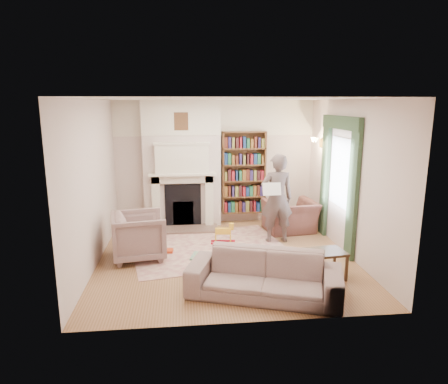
{
  "coord_description": "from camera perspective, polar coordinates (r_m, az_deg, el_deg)",
  "views": [
    {
      "loc": [
        -0.73,
        -6.79,
        2.73
      ],
      "look_at": [
        0.0,
        0.25,
        1.15
      ],
      "focal_mm": 32.0,
      "sensor_mm": 36.0,
      "label": 1
    }
  ],
  "objects": [
    {
      "name": "coffee_table",
      "position": [
        6.62,
        13.82,
        -10.03
      ],
      "size": [
        0.75,
        0.53,
        0.45
      ],
      "primitive_type": null,
      "rotation": [
        0.0,
        0.0,
        0.12
      ],
      "color": "#382513",
      "rests_on": "floor"
    },
    {
      "name": "board_game",
      "position": [
        7.31,
        -3.15,
        -9.15
      ],
      "size": [
        0.46,
        0.46,
        0.03
      ],
      "primitive_type": "cube",
      "rotation": [
        0.0,
        0.0,
        -0.25
      ],
      "color": "#BBC244",
      "rests_on": "rug"
    },
    {
      "name": "rug",
      "position": [
        7.73,
        -2.1,
        -8.05
      ],
      "size": [
        3.23,
        2.71,
        0.01
      ],
      "primitive_type": "cube",
      "rotation": [
        0.0,
        0.0,
        0.19
      ],
      "color": "beige",
      "rests_on": "floor"
    },
    {
      "name": "game_box_lid",
      "position": [
        7.6,
        -8.34,
        -8.31
      ],
      "size": [
        0.29,
        0.2,
        0.05
      ],
      "primitive_type": "cube",
      "rotation": [
        0.0,
        0.0,
        -0.08
      ],
      "color": "#BE3915",
      "rests_on": "rug"
    },
    {
      "name": "wall_sconce",
      "position": [
        8.78,
        12.52,
        6.86
      ],
      "size": [
        0.2,
        0.24,
        0.24
      ],
      "primitive_type": null,
      "color": "gold",
      "rests_on": "wall_right"
    },
    {
      "name": "rocking_horse",
      "position": [
        7.92,
        -0.14,
        -5.94
      ],
      "size": [
        0.5,
        0.24,
        0.43
      ],
      "primitive_type": null,
      "rotation": [
        0.0,
        0.0,
        -0.1
      ],
      "color": "gold",
      "rests_on": "rug"
    },
    {
      "name": "sofa",
      "position": [
        5.88,
        5.74,
        -11.71
      ],
      "size": [
        2.34,
        1.51,
        0.64
      ],
      "primitive_type": "imported",
      "rotation": [
        0.0,
        0.0,
        -0.33
      ],
      "color": "gray",
      "rests_on": "floor"
    },
    {
      "name": "curtain_left",
      "position": [
        7.29,
        17.95,
        -0.16
      ],
      "size": [
        0.07,
        0.32,
        2.4
      ],
      "primitive_type": "cube",
      "color": "#2B4029",
      "rests_on": "floor"
    },
    {
      "name": "window",
      "position": [
        7.88,
        16.28,
        2.73
      ],
      "size": [
        0.02,
        0.9,
        1.3
      ],
      "primitive_type": "cube",
      "color": "silver",
      "rests_on": "wall_right"
    },
    {
      "name": "armchair_left",
      "position": [
        7.31,
        -12.06,
        -6.14
      ],
      "size": [
        1.05,
        1.03,
        0.83
      ],
      "primitive_type": "imported",
      "rotation": [
        0.0,
        0.0,
        1.74
      ],
      "color": "gray",
      "rests_on": "floor"
    },
    {
      "name": "pelmet",
      "position": [
        7.77,
        16.39,
        9.5
      ],
      "size": [
        0.09,
        1.7,
        0.24
      ],
      "primitive_type": "cube",
      "color": "#2B4029",
      "rests_on": "wall_right"
    },
    {
      "name": "fireplace",
      "position": [
        8.94,
        -6.0,
        3.87
      ],
      "size": [
        1.7,
        0.58,
        2.8
      ],
      "color": "beige",
      "rests_on": "floor"
    },
    {
      "name": "armchair_reading",
      "position": [
        8.76,
        9.41,
        -3.44
      ],
      "size": [
        1.15,
        1.04,
        0.68
      ],
      "primitive_type": "imported",
      "rotation": [
        0.0,
        0.0,
        3.27
      ],
      "color": "#472726",
      "rests_on": "floor"
    },
    {
      "name": "wall_back",
      "position": [
        9.17,
        -1.3,
        4.24
      ],
      "size": [
        4.5,
        0.0,
        4.5
      ],
      "primitive_type": "plane",
      "rotation": [
        1.57,
        0.0,
        0.0
      ],
      "color": "beige",
      "rests_on": "floor"
    },
    {
      "name": "newspaper",
      "position": [
        7.67,
        6.85,
        0.42
      ],
      "size": [
        0.36,
        0.11,
        0.24
      ],
      "primitive_type": "cube",
      "rotation": [
        -0.35,
        0.0,
        0.03
      ],
      "color": "white",
      "rests_on": "man_reading"
    },
    {
      "name": "wall_left",
      "position": [
        7.08,
        -18.2,
        1.12
      ],
      "size": [
        0.0,
        4.5,
        4.5
      ],
      "primitive_type": "plane",
      "rotation": [
        1.57,
        0.0,
        1.57
      ],
      "color": "beige",
      "rests_on": "floor"
    },
    {
      "name": "man_reading",
      "position": [
        7.95,
        7.55,
        -0.92
      ],
      "size": [
        0.66,
        0.45,
        1.78
      ],
      "primitive_type": "imported",
      "rotation": [
        0.0,
        0.0,
        3.17
      ],
      "color": "#534443",
      "rests_on": "floor"
    },
    {
      "name": "wall_front",
      "position": [
        4.79,
        3.11,
        -3.57
      ],
      "size": [
        4.5,
        0.0,
        4.5
      ],
      "primitive_type": "plane",
      "rotation": [
        -1.57,
        0.0,
        0.0
      ],
      "color": "beige",
      "rests_on": "floor"
    },
    {
      "name": "bookcase",
      "position": [
        9.15,
        2.84,
        2.78
      ],
      "size": [
        1.0,
        0.24,
        1.85
      ],
      "primitive_type": "cube",
      "color": "brown",
      "rests_on": "floor"
    },
    {
      "name": "wall_right",
      "position": [
        7.54,
        17.49,
        1.83
      ],
      "size": [
        0.0,
        4.5,
        4.5
      ],
      "primitive_type": "plane",
      "rotation": [
        1.57,
        0.0,
        -1.57
      ],
      "color": "beige",
      "rests_on": "floor"
    },
    {
      "name": "floor",
      "position": [
        7.36,
        0.2,
        -9.2
      ],
      "size": [
        4.5,
        4.5,
        0.0
      ],
      "primitive_type": "plane",
      "color": "brown",
      "rests_on": "ground"
    },
    {
      "name": "comic_annuals",
      "position": [
        7.02,
        2.77,
        -10.15
      ],
      "size": [
        0.65,
        0.47,
        0.02
      ],
      "color": "red",
      "rests_on": "rug"
    },
    {
      "name": "curtain_right",
      "position": [
        8.56,
        14.22,
        1.89
      ],
      "size": [
        0.07,
        0.32,
        2.4
      ],
      "primitive_type": "cube",
      "color": "#2B4029",
      "rests_on": "floor"
    },
    {
      "name": "paraffin_heater",
      "position": [
        8.41,
        -12.0,
        -4.68
      ],
      "size": [
        0.29,
        0.29,
        0.55
      ],
      "primitive_type": "cylinder",
      "rotation": [
        0.0,
        0.0,
        -0.25
      ],
      "color": "#93959A",
      "rests_on": "floor"
    },
    {
      "name": "ceiling",
      "position": [
        6.83,
        0.22,
        13.17
      ],
      "size": [
        4.5,
        4.5,
        0.0
      ],
      "primitive_type": "plane",
      "rotation": [
        3.14,
        0.0,
        0.0
      ],
      "color": "white",
      "rests_on": "wall_back"
    }
  ]
}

